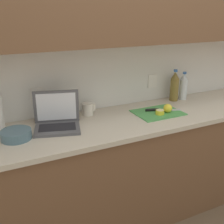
# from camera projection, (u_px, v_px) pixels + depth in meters

# --- Properties ---
(ground_plane) EXTENTS (12.00, 12.00, 0.00)m
(ground_plane) POSITION_uv_depth(u_px,v_px,m) (143.00, 207.00, 2.52)
(ground_plane) COLOR brown
(ground_plane) RESTS_ON ground
(wall_back) EXTENTS (5.20, 0.38, 2.60)m
(wall_back) POSITION_uv_depth(u_px,v_px,m) (135.00, 24.00, 2.19)
(wall_back) COLOR white
(wall_back) RESTS_ON ground_plane
(counter_unit) EXTENTS (2.43, 0.63, 0.88)m
(counter_unit) POSITION_uv_depth(u_px,v_px,m) (147.00, 162.00, 2.38)
(counter_unit) COLOR brown
(counter_unit) RESTS_ON ground_plane
(laptop) EXTENTS (0.37, 0.31, 0.25)m
(laptop) POSITION_uv_depth(u_px,v_px,m) (57.00, 119.00, 1.96)
(laptop) COLOR #515156
(laptop) RESTS_ON counter_unit
(cutting_board) EXTENTS (0.37, 0.28, 0.01)m
(cutting_board) POSITION_uv_depth(u_px,v_px,m) (158.00, 112.00, 2.26)
(cutting_board) COLOR #4C9E51
(cutting_board) RESTS_ON counter_unit
(knife) EXTENTS (0.29, 0.12, 0.02)m
(knife) POSITION_uv_depth(u_px,v_px,m) (157.00, 110.00, 2.28)
(knife) COLOR silver
(knife) RESTS_ON cutting_board
(lemon_half_cut) EXTENTS (0.07, 0.07, 0.04)m
(lemon_half_cut) POSITION_uv_depth(u_px,v_px,m) (160.00, 112.00, 2.20)
(lemon_half_cut) COLOR yellow
(lemon_half_cut) RESTS_ON cutting_board
(lemon_whole_beside) EXTENTS (0.07, 0.07, 0.07)m
(lemon_whole_beside) POSITION_uv_depth(u_px,v_px,m) (168.00, 108.00, 2.24)
(lemon_whole_beside) COLOR yellow
(lemon_whole_beside) RESTS_ON cutting_board
(bottle_green_soda) EXTENTS (0.07, 0.07, 0.25)m
(bottle_green_soda) POSITION_uv_depth(u_px,v_px,m) (183.00, 87.00, 2.58)
(bottle_green_soda) COLOR silver
(bottle_green_soda) RESTS_ON counter_unit
(bottle_oil_tall) EXTENTS (0.08, 0.08, 0.28)m
(bottle_oil_tall) POSITION_uv_depth(u_px,v_px,m) (174.00, 87.00, 2.53)
(bottle_oil_tall) COLOR olive
(bottle_oil_tall) RESTS_ON counter_unit
(measuring_cup) EXTENTS (0.11, 0.09, 0.10)m
(measuring_cup) POSITION_uv_depth(u_px,v_px,m) (88.00, 109.00, 2.21)
(measuring_cup) COLOR silver
(measuring_cup) RESTS_ON counter_unit
(bowl_white) EXTENTS (0.19, 0.19, 0.06)m
(bowl_white) POSITION_uv_depth(u_px,v_px,m) (16.00, 134.00, 1.80)
(bowl_white) COLOR slate
(bowl_white) RESTS_ON counter_unit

